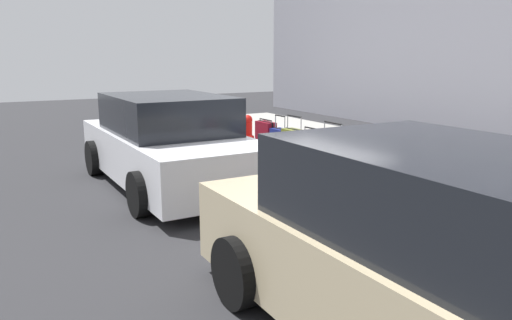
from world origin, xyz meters
The scene contains 16 objects.
ground_plane centered at (0.00, 0.00, 0.00)m, with size 40.00×40.00×0.00m, color #28282B.
sidewalk_curb centered at (0.00, -2.50, 0.07)m, with size 18.00×5.00×0.14m, color #9E9B93.
suitcase_olive_2 centered at (-2.98, -0.67, 0.49)m, with size 0.45×0.21×1.02m.
suitcase_navy_3 centered at (-2.44, -0.69, 0.45)m, with size 0.46×0.24×0.86m.
suitcase_maroon_4 centered at (-1.87, -0.72, 0.40)m, with size 0.50×0.27×0.73m.
suitcase_teal_5 centered at (-1.36, -0.69, 0.44)m, with size 0.35×0.27×0.88m.
suitcase_silver_6 centered at (-0.86, -0.59, 0.50)m, with size 0.46×0.25×0.78m.
suitcase_black_7 centered at (-0.29, -0.64, 0.52)m, with size 0.51×0.25×1.01m.
suitcase_red_8 centered at (0.26, -0.62, 0.41)m, with size 0.41×0.26×0.86m.
suitcase_olive_9 centered at (0.79, -0.64, 0.52)m, with size 0.47×0.26×1.00m.
suitcase_navy_10 centered at (1.31, -0.67, 0.49)m, with size 0.39×0.23×0.95m.
suitcase_maroon_11 centered at (1.84, -0.68, 0.52)m, with size 0.50×0.22×0.82m.
fire_hydrant centered at (2.56, -0.66, 0.57)m, with size 0.39×0.21×0.82m.
bollard_post centered at (3.19, -0.51, 0.59)m, with size 0.12×0.12×0.90m, color #333338.
parked_car_beige_0 centered at (-4.19, 1.48, 0.73)m, with size 4.36×2.06×1.56m.
parked_car_white_1 centered at (1.43, 1.48, 0.72)m, with size 4.56×2.11×1.53m.
Camera 1 is at (-6.38, 4.21, 2.16)m, focal length 34.50 mm.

